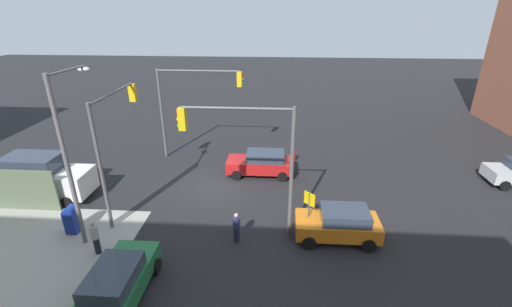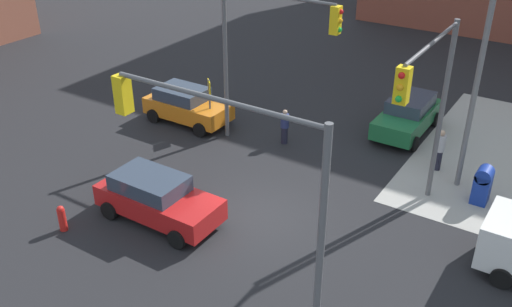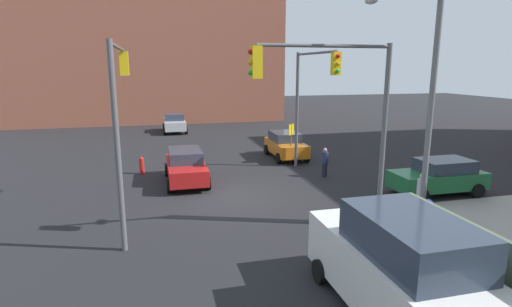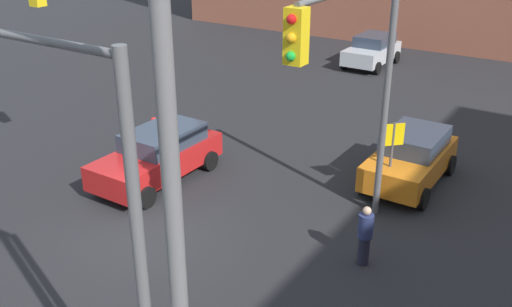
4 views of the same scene
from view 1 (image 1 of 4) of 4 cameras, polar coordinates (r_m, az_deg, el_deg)
ground_plane at (r=21.58m, az=-6.84°, el=-5.59°), size 120.00×120.00×0.00m
traffic_signal_nw_corner at (r=15.22m, az=-1.32°, el=1.10°), size 5.21×0.36×6.50m
traffic_signal_se_corner at (r=24.49m, az=-10.58°, el=9.44°), size 5.99×0.36×6.50m
traffic_signal_ne_corner at (r=18.89m, az=-22.55°, el=3.72°), size 0.36×5.03×6.50m
street_lamp_corner at (r=16.89m, az=-28.65°, el=0.73°), size 0.56×2.67×8.00m
warning_sign_two_way at (r=16.60m, az=8.83°, el=-8.72°), size 0.48×0.48×2.40m
mailbox_blue at (r=19.40m, az=-28.36°, el=-9.51°), size 0.56×0.64×1.43m
fire_hydrant at (r=24.81m, az=6.29°, el=-0.31°), size 0.26×0.26×0.94m
hatchback_orange at (r=17.11m, az=13.63°, el=-11.28°), size 3.96×2.02×1.62m
hatchback_red at (r=22.64m, az=0.92°, el=-1.57°), size 4.37×2.02×1.62m
sedan_green at (r=14.67m, az=-22.02°, el=-19.26°), size 2.02×4.20×1.62m
van_white_delivery at (r=23.41m, az=-32.13°, el=-3.35°), size 5.40×2.32×2.62m
pedestrian_crossing at (r=17.30m, az=-25.22°, el=-12.46°), size 0.36×0.36×1.71m
pedestrian_waiting at (r=16.51m, az=-3.27°, el=-12.14°), size 0.36×0.36×1.56m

